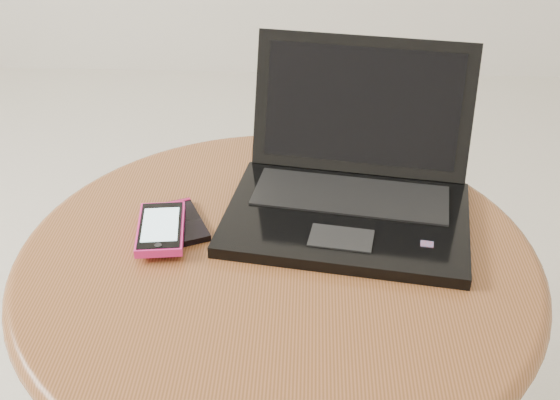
{
  "coord_description": "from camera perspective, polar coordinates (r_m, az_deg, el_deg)",
  "views": [
    {
      "loc": [
        -0.02,
        -0.69,
        1.1
      ],
      "look_at": [
        -0.05,
        0.09,
        0.61
      ],
      "focal_mm": 45.37,
      "sensor_mm": 36.0,
      "label": 1
    }
  ],
  "objects": [
    {
      "name": "table",
      "position": [
        1.0,
        -0.21,
        -9.61
      ],
      "size": [
        0.69,
        0.69,
        0.55
      ],
      "color": "brown",
      "rests_on": "ground"
    },
    {
      "name": "phone_black",
      "position": [
        0.98,
        -7.98,
        -1.79
      ],
      "size": [
        0.09,
        0.12,
        0.01
      ],
      "color": "black",
      "rests_on": "table"
    },
    {
      "name": "laptop",
      "position": [
        1.0,
        5.76,
        1.27
      ],
      "size": [
        0.37,
        0.34,
        0.21
      ],
      "color": "black",
      "rests_on": "table"
    },
    {
      "name": "phone_pink",
      "position": [
        0.95,
        -9.59,
        -2.27
      ],
      "size": [
        0.07,
        0.12,
        0.01
      ],
      "color": "#EA237D",
      "rests_on": "phone_black"
    }
  ]
}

